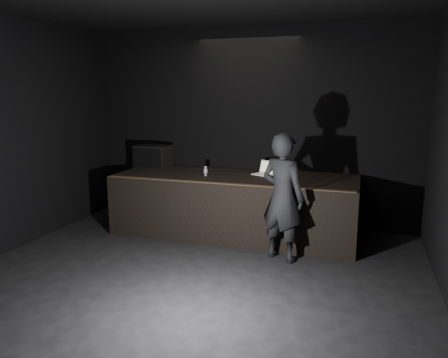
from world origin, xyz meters
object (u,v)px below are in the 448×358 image
stage_riser (235,204)px  laptop (265,171)px  beer_can (206,171)px  person (283,197)px  stage_monitor (153,157)px

stage_riser → laptop: bearing=27.6°
beer_can → person: bearing=-28.4°
laptop → person: size_ratio=0.23×
laptop → person: bearing=-41.7°
stage_riser → person: person is taller
beer_can → laptop: bearing=23.8°
stage_riser → laptop: size_ratio=9.55×
stage_riser → beer_can: beer_can is taller
laptop → beer_can: 1.01m
stage_riser → laptop: laptop is taller
stage_monitor → stage_riser: bearing=-5.1°
stage_riser → beer_can: size_ratio=25.27×
stage_monitor → laptop: 2.13m
stage_monitor → person: person is taller
laptop → beer_can: (-0.93, -0.41, 0.02)m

